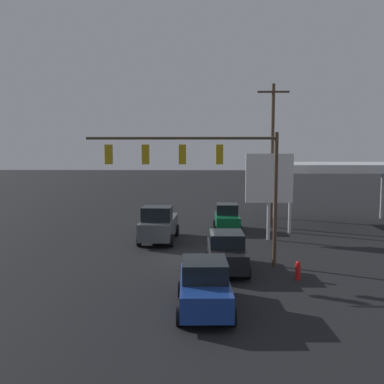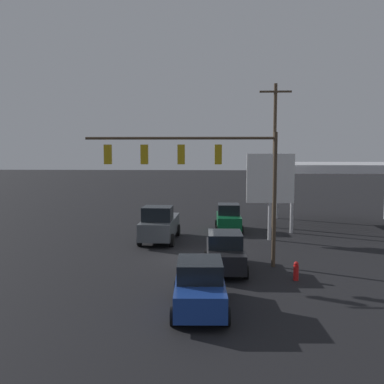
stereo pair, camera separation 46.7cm
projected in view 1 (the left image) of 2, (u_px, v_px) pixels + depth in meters
ground_plane at (191, 259)px, 23.69m from camera, size 200.00×200.00×0.00m
traffic_signal_assembly at (198, 164)px, 21.73m from camera, size 9.74×0.43×6.90m
utility_pole at (272, 153)px, 32.59m from camera, size 2.40×0.26×10.94m
gas_station_canopy at (341, 168)px, 33.79m from camera, size 10.52×7.81×4.93m
price_sign at (269, 180)px, 28.26m from camera, size 3.12×0.27×5.75m
pickup_parked at (159, 225)px, 28.01m from camera, size 2.44×5.28×2.40m
sedan_waiting at (205, 285)px, 16.03m from camera, size 2.17×4.45×1.93m
hatchback_crossing at (227, 218)px, 31.77m from camera, size 1.98×3.81×1.97m
sedan_far at (226, 251)px, 21.34m from camera, size 2.10×4.42×1.93m
fire_hydrant at (298, 270)px, 19.83m from camera, size 0.24×0.24×0.88m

